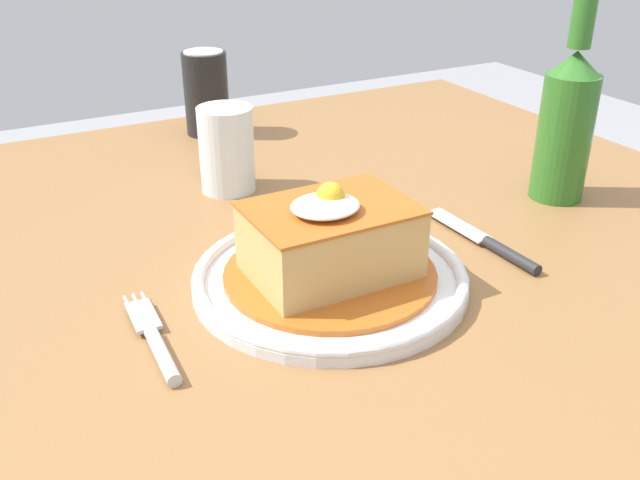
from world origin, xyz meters
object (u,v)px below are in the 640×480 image
object	(u,v)px
knife	(495,246)
drinking_glass	(227,155)
main_plate	(330,277)
beer_bottle_green	(567,118)
fork	(156,342)
soda_can	(206,93)

from	to	relation	value
knife	drinking_glass	distance (m)	0.34
main_plate	beer_bottle_green	size ratio (longest dim) A/B	0.99
main_plate	drinking_glass	xyz separation A→B (m)	(0.00, 0.27, 0.04)
main_plate	knife	distance (m)	0.19
knife	beer_bottle_green	bearing A→B (deg)	25.61
drinking_glass	main_plate	bearing A→B (deg)	-90.78
fork	knife	distance (m)	0.36
fork	beer_bottle_green	size ratio (longest dim) A/B	0.53
fork	knife	world-z (taller)	same
main_plate	drinking_glass	distance (m)	0.27
beer_bottle_green	main_plate	bearing A→B (deg)	-170.59
main_plate	soda_can	xyz separation A→B (m)	(0.06, 0.49, 0.05)
main_plate	beer_bottle_green	distance (m)	0.36
main_plate	beer_bottle_green	bearing A→B (deg)	9.41
drinking_glass	soda_can	bearing A→B (deg)	75.94
knife	soda_can	distance (m)	0.53
fork	beer_bottle_green	distance (m)	0.54
drinking_glass	fork	bearing A→B (deg)	-121.90
soda_can	beer_bottle_green	distance (m)	0.52
fork	drinking_glass	bearing A→B (deg)	58.10
beer_bottle_green	drinking_glass	bearing A→B (deg)	148.43
main_plate	drinking_glass	world-z (taller)	drinking_glass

